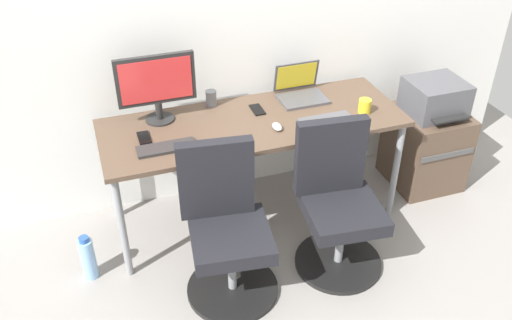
% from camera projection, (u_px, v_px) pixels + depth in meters
% --- Properties ---
extents(ground_plane, '(5.28, 5.28, 0.00)m').
position_uv_depth(ground_plane, '(254.00, 214.00, 3.88)').
color(ground_plane, gray).
extents(back_wall, '(4.40, 0.04, 2.60)m').
position_uv_depth(back_wall, '(232.00, 14.00, 3.48)').
color(back_wall, white).
rests_on(back_wall, ground).
extents(desk, '(1.91, 0.68, 0.76)m').
position_uv_depth(desk, '(253.00, 129.00, 3.49)').
color(desk, brown).
rests_on(desk, ground).
extents(office_chair_left, '(0.54, 0.54, 0.94)m').
position_uv_depth(office_chair_left, '(226.00, 230.00, 3.10)').
color(office_chair_left, black).
rests_on(office_chair_left, ground).
extents(office_chair_right, '(0.54, 0.54, 0.94)m').
position_uv_depth(office_chair_right, '(338.00, 205.00, 3.29)').
color(office_chair_right, black).
rests_on(office_chair_right, ground).
extents(side_cabinet, '(0.47, 0.51, 0.58)m').
position_uv_depth(side_cabinet, '(425.00, 147.00, 4.06)').
color(side_cabinet, brown).
rests_on(side_cabinet, ground).
extents(printer, '(0.38, 0.40, 0.24)m').
position_uv_depth(printer, '(435.00, 98.00, 3.83)').
color(printer, '#515156').
rests_on(printer, side_cabinet).
extents(water_bottle_on_floor, '(0.09, 0.09, 0.31)m').
position_uv_depth(water_bottle_on_floor, '(88.00, 258.00, 3.31)').
color(water_bottle_on_floor, '#8CBFF2').
rests_on(water_bottle_on_floor, ground).
extents(desktop_monitor, '(0.48, 0.18, 0.43)m').
position_uv_depth(desktop_monitor, '(156.00, 84.00, 3.33)').
color(desktop_monitor, '#262626').
rests_on(desktop_monitor, desk).
extents(open_laptop, '(0.31, 0.27, 0.22)m').
position_uv_depth(open_laptop, '(300.00, 90.00, 3.69)').
color(open_laptop, '#4C4C51').
rests_on(open_laptop, desk).
extents(keyboard_by_monitor, '(0.34, 0.12, 0.02)m').
position_uv_depth(keyboard_by_monitor, '(167.00, 148.00, 3.18)').
color(keyboard_by_monitor, '#2D2D2D').
rests_on(keyboard_by_monitor, desk).
extents(keyboard_by_laptop, '(0.34, 0.12, 0.02)m').
position_uv_depth(keyboard_by_laptop, '(326.00, 120.00, 3.45)').
color(keyboard_by_laptop, '#515156').
rests_on(keyboard_by_laptop, desk).
extents(mouse_by_monitor, '(0.06, 0.10, 0.03)m').
position_uv_depth(mouse_by_monitor, '(320.00, 131.00, 3.32)').
color(mouse_by_monitor, '#515156').
rests_on(mouse_by_monitor, desk).
extents(mouse_by_laptop, '(0.06, 0.10, 0.03)m').
position_uv_depth(mouse_by_laptop, '(277.00, 127.00, 3.37)').
color(mouse_by_laptop, '#B7B7B7').
rests_on(mouse_by_laptop, desk).
extents(coffee_mug, '(0.08, 0.08, 0.09)m').
position_uv_depth(coffee_mug, '(365.00, 106.00, 3.52)').
color(coffee_mug, yellow).
rests_on(coffee_mug, desk).
extents(pen_cup, '(0.07, 0.07, 0.10)m').
position_uv_depth(pen_cup, '(211.00, 98.00, 3.60)').
color(pen_cup, slate).
rests_on(pen_cup, desk).
extents(phone_near_monitor, '(0.07, 0.14, 0.01)m').
position_uv_depth(phone_near_monitor, '(257.00, 110.00, 3.57)').
color(phone_near_monitor, black).
rests_on(phone_near_monitor, desk).
extents(phone_near_laptop, '(0.07, 0.14, 0.01)m').
position_uv_depth(phone_near_laptop, '(144.00, 138.00, 3.28)').
color(phone_near_laptop, black).
rests_on(phone_near_laptop, desk).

